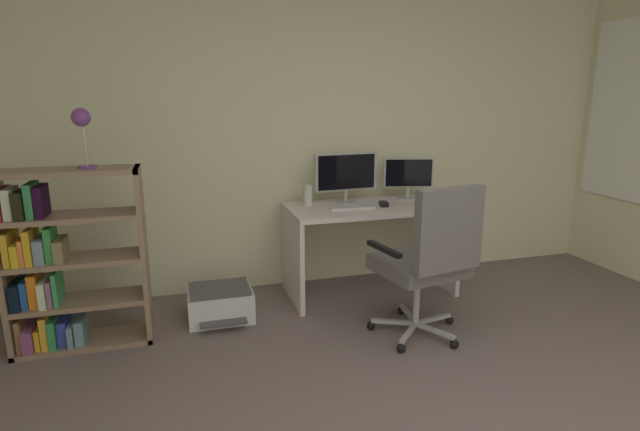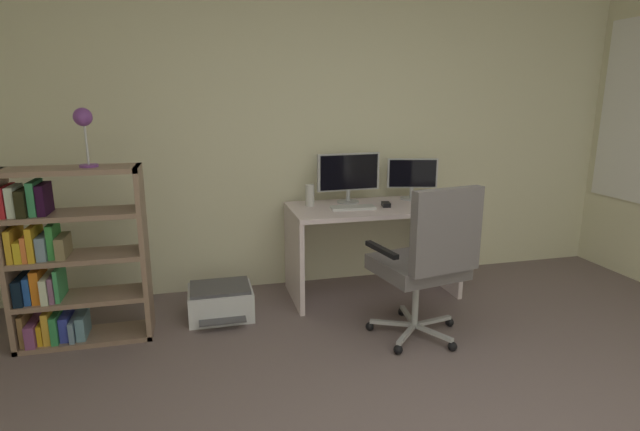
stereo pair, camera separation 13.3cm
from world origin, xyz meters
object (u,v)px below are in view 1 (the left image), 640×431
Objects in this scene: printer at (220,303)px; desktop_speaker at (308,195)px; desk at (370,230)px; computer_mouse at (384,204)px; monitor_secondary at (408,175)px; monitor_main at (346,174)px; keyboard at (351,207)px; bookshelf at (61,266)px; office_chair at (429,256)px; desk_lamp at (82,124)px.

desktop_speaker is at bearing 21.58° from printer.
computer_mouse is at bearing -28.79° from desk.
monitor_secondary reaches higher than printer.
monitor_main is at bearing 17.62° from printer.
keyboard is 0.28m from computer_mouse.
computer_mouse is (-0.31, -0.22, -0.18)m from monitor_secondary.
bookshelf is at bearing -169.70° from monitor_secondary.
desktop_speaker is 0.16× the size of office_chair.
computer_mouse is at bearing 6.98° from desk_lamp.
bookshelf is (-2.60, -0.47, -0.39)m from monitor_secondary.
desktop_speaker reaches higher than printer.
keyboard is at bearing -159.99° from desk.
monitor_secondary is at bearing 11.17° from desk_lamp.
desk_lamp reaches higher than computer_mouse.
monitor_main is at bearing -179.98° from monitor_secondary.
printer is at bearing -162.38° from monitor_main.
office_chair is 2.27m from desk_lamp.
desktop_speaker is (-0.48, 0.12, 0.29)m from desk.
desk_lamp is at bearing -162.50° from computer_mouse.
desk_lamp is (-1.50, -0.42, 0.59)m from desktop_speaker.
keyboard is 3.40× the size of computer_mouse.
keyboard is 0.74× the size of printer.
monitor_secondary is at bearing 45.35° from computer_mouse.
desk is 0.49m from monitor_main.
keyboard is (-0.59, -0.24, -0.19)m from monitor_secondary.
monitor_secondary is 1.21× the size of keyboard.
monitor_secondary is 2.43× the size of desktop_speaker.
bookshelf reaches higher than printer.
monitor_main is at bearing 13.01° from bookshelf.
keyboard is 0.32× the size of office_chair.
keyboard is 1.21m from printer.
computer_mouse is at bearing -145.17° from monitor_secondary.
monitor_main is at bearing 132.37° from desk.
monitor_secondary is 2.67m from bookshelf.
desktop_speaker is (-0.33, -0.05, -0.15)m from monitor_main.
computer_mouse is 2.31m from bookshelf.
desk is at bearing 7.90° from bookshelf.
desktop_speaker is (-0.57, 0.17, 0.07)m from computer_mouse.
printer is (-0.74, -0.29, -0.70)m from desktop_speaker.
computer_mouse is (0.24, -0.22, -0.22)m from monitor_main.
desk is 0.88m from office_chair.
office_chair is (0.53, -1.00, -0.24)m from desktop_speaker.
monitor_main is 1.54× the size of keyboard.
monitor_main reaches higher than office_chair.
printer is (-1.03, -0.10, -0.62)m from keyboard.
monitor_main is at bearing 100.99° from office_chair.
monitor_secondary reaches higher than desk.
desktop_speaker is at bearing 174.07° from computer_mouse.
monitor_secondary is (0.40, 0.17, 0.40)m from desk.
printer is (0.76, 0.13, -1.29)m from desk_lamp.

